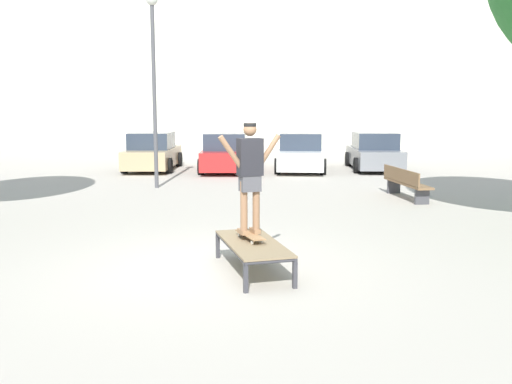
{
  "coord_description": "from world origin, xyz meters",
  "views": [
    {
      "loc": [
        0.92,
        -8.44,
        2.47
      ],
      "look_at": [
        0.6,
        1.28,
        1.0
      ],
      "focal_mm": 39.26,
      "sensor_mm": 36.0,
      "label": 1
    }
  ],
  "objects": [
    {
      "name": "park_bench",
      "position": [
        4.5,
        6.84,
        0.45
      ],
      "size": [
        0.84,
        2.44,
        0.83
      ],
      "color": "brown",
      "rests_on": "ground"
    },
    {
      "name": "car_red",
      "position": [
        -1.0,
        13.43,
        0.69
      ],
      "size": [
        2.02,
        4.25,
        1.5
      ],
      "color": "red",
      "rests_on": "ground"
    },
    {
      "name": "skater",
      "position": [
        0.55,
        -0.07,
        1.53
      ],
      "size": [
        0.95,
        0.47,
        1.69
      ],
      "color": "#8E6647",
      "rests_on": "skateboard"
    },
    {
      "name": "skate_box",
      "position": [
        0.6,
        -0.22,
        0.41
      ],
      "size": [
        1.3,
        2.04,
        0.46
      ],
      "color": "#38383D",
      "rests_on": "ground"
    },
    {
      "name": "ground_plane",
      "position": [
        0.0,
        0.0,
        0.0
      ],
      "size": [
        120.0,
        120.0,
        0.0
      ],
      "primitive_type": "plane",
      "color": "#B2AA9E"
    },
    {
      "name": "light_post",
      "position": [
        -2.74,
        8.71,
        3.83
      ],
      "size": [
        0.36,
        0.36,
        5.83
      ],
      "color": "#4C4C51",
      "rests_on": "ground"
    },
    {
      "name": "skateboard",
      "position": [
        0.55,
        -0.07,
        0.54
      ],
      "size": [
        0.5,
        0.81,
        0.09
      ],
      "color": "#9E754C",
      "rests_on": "skate_box"
    },
    {
      "name": "building_facade",
      "position": [
        -0.21,
        28.3,
        5.55
      ],
      "size": [
        32.47,
        4.0,
        11.11
      ],
      "primitive_type": "cube",
      "color": "silver",
      "rests_on": "ground"
    },
    {
      "name": "car_grey",
      "position": [
        4.92,
        14.1,
        0.69
      ],
      "size": [
        1.93,
        4.21,
        1.5
      ],
      "color": "slate",
      "rests_on": "ground"
    },
    {
      "name": "car_tan",
      "position": [
        -3.96,
        13.78,
        0.69
      ],
      "size": [
        2.0,
        4.24,
        1.5
      ],
      "color": "tan",
      "rests_on": "ground"
    },
    {
      "name": "car_white",
      "position": [
        1.96,
        13.64,
        0.69
      ],
      "size": [
        2.09,
        4.29,
        1.5
      ],
      "color": "silver",
      "rests_on": "ground"
    }
  ]
}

